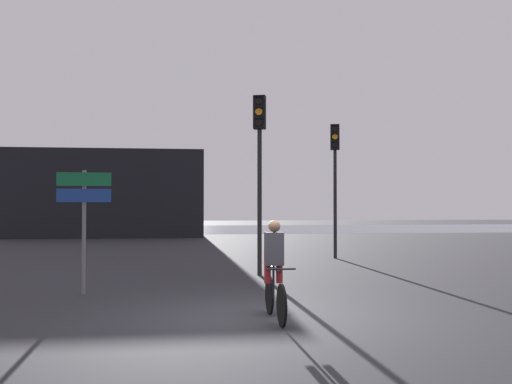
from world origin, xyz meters
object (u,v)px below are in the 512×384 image
traffic_light_far_right (335,166)px  direction_sign_post (84,209)px  traffic_light_center (260,151)px  distant_building (103,194)px  cyclist (274,269)px

traffic_light_far_right → direction_sign_post: traffic_light_far_right is taller
traffic_light_center → direction_sign_post: traffic_light_center is taller
traffic_light_center → direction_sign_post: 5.18m
distant_building → direction_sign_post: 22.53m
traffic_light_center → direction_sign_post: size_ratio=1.85×
traffic_light_center → direction_sign_post: bearing=51.4°
traffic_light_center → direction_sign_post: (-4.06, -2.83, -1.52)m
direction_sign_post → distant_building: bearing=-88.1°
distant_building → direction_sign_post: (2.84, -22.34, -0.74)m
distant_building → traffic_light_far_right: distant_building is taller
cyclist → traffic_light_far_right: bearing=-112.0°
distant_building → direction_sign_post: size_ratio=4.54×
direction_sign_post → cyclist: bearing=134.3°
traffic_light_far_right → direction_sign_post: size_ratio=1.82×
distant_building → traffic_light_far_right: size_ratio=2.50×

